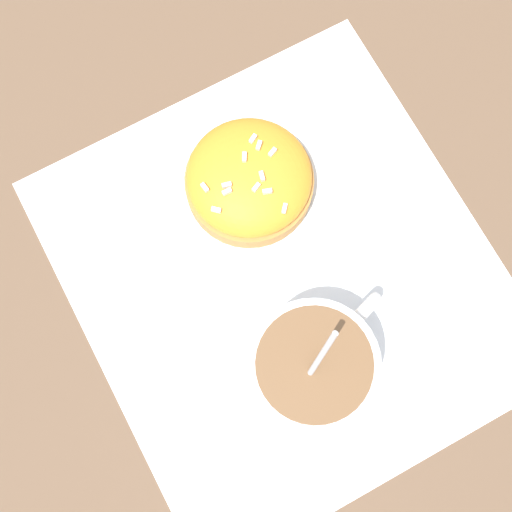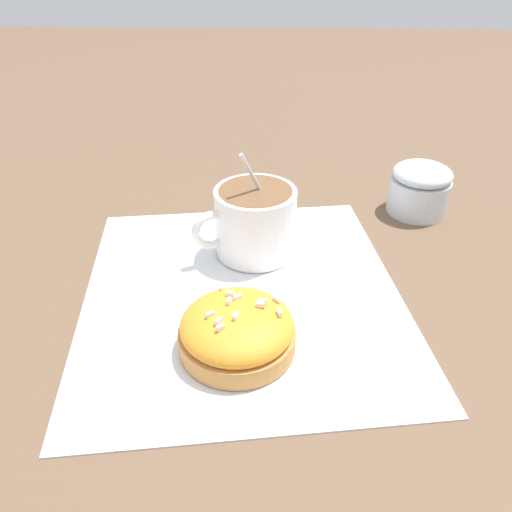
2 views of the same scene
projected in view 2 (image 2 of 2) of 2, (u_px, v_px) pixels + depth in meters
ground_plane at (243, 294)px, 0.50m from camera, size 3.00×3.00×0.00m
paper_napkin at (243, 293)px, 0.50m from camera, size 0.38×0.35×0.00m
coffee_cup at (254, 219)px, 0.53m from camera, size 0.09×0.11×0.12m
frosted_pastry at (240, 330)px, 0.42m from camera, size 0.10×0.10×0.04m
sugar_bowl at (420, 188)px, 0.62m from camera, size 0.07×0.07×0.07m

